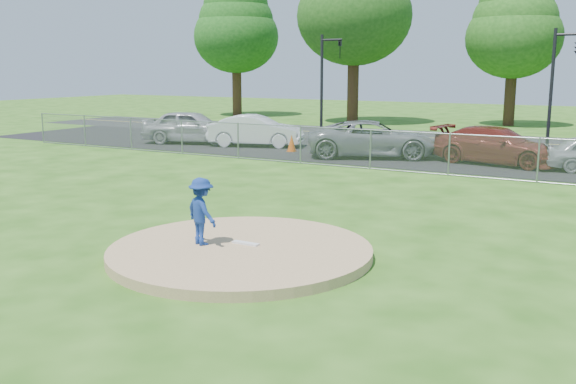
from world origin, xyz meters
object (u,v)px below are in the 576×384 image
pitcher (202,211)px  parked_car_darkred (497,146)px  parked_car_silver (191,127)px  traffic_cone (292,143)px  tree_center (515,26)px  tree_left (355,1)px  parked_car_gray (373,139)px  traffic_signal_left (326,76)px  tree_far_left (236,26)px  parked_car_white (256,131)px

pitcher → parked_car_darkred: bearing=-77.2°
parked_car_silver → pitcher: bearing=-159.1°
traffic_cone → parked_car_darkred: bearing=3.5°
tree_center → pitcher: tree_center is taller
tree_left → parked_car_gray: size_ratio=2.23×
traffic_signal_left → parked_car_silver: traffic_signal_left is taller
parked_car_darkred → traffic_signal_left: bearing=69.6°
tree_left → traffic_signal_left: size_ratio=2.24×
traffic_cone → parked_car_darkred: size_ratio=0.15×
parked_car_gray → parked_car_darkred: size_ratio=1.10×
traffic_signal_left → tree_center: bearing=57.1°
traffic_signal_left → traffic_cone: traffic_signal_left is taller
tree_left → pitcher: (10.21, -31.24, -7.34)m
tree_center → traffic_signal_left: bearing=-122.9°
tree_left → parked_car_silver: (-2.18, -15.48, -7.39)m
pitcher → traffic_cone: (-6.34, 15.36, -0.50)m
tree_far_left → parked_car_white: tree_far_left is taller
tree_left → parked_car_silver: tree_left is taller
tree_center → traffic_signal_left: size_ratio=1.76×
parked_car_white → parked_car_gray: bearing=-115.2°
traffic_signal_left → pitcher: size_ratio=4.00×
tree_center → traffic_signal_left: tree_center is taller
tree_far_left → traffic_signal_left: 17.60m
parked_car_gray → tree_far_left: bearing=23.0°
traffic_signal_left → parked_car_silver: (-4.41, -6.48, -2.51)m
traffic_signal_left → traffic_cone: 7.66m
tree_far_left → parked_car_darkred: bearing=-35.9°
traffic_signal_left → parked_car_darkred: traffic_signal_left is taller
tree_center → parked_car_silver: (-12.18, -18.48, -5.62)m
tree_center → parked_car_darkred: 19.43m
parked_car_gray → parked_car_darkred: parked_car_gray is taller
traffic_signal_left → parked_car_gray: (5.59, -6.77, -2.57)m
pitcher → parked_car_gray: pitcher is taller
tree_far_left → parked_car_gray: bearing=-43.3°
tree_center → traffic_signal_left: (-7.76, -12.00, -3.11)m
tree_far_left → traffic_signal_left: (13.24, -11.00, -3.70)m
tree_left → traffic_cone: (3.87, -15.88, -7.84)m
parked_car_silver → tree_center: bearing=-50.7°
tree_left → traffic_cone: 18.13m
tree_left → tree_center: (10.00, 3.00, -1.77)m
tree_center → parked_car_gray: (-2.18, -18.77, -5.68)m
tree_center → parked_car_gray: tree_center is taller
tree_far_left → parked_car_white: (12.37, -16.97, -6.29)m
parked_car_white → parked_car_darkred: 11.57m
parked_car_gray → pitcher: bearing=165.2°
tree_center → traffic_signal_left: 14.63m
parked_car_white → tree_far_left: bearing=17.9°
traffic_cone → parked_car_silver: size_ratio=0.16×
parked_car_white → tree_left: bearing=-13.0°
tree_far_left → pitcher: 39.91m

